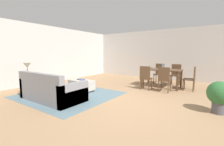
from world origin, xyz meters
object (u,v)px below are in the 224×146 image
at_px(ottoman_table, 82,85).
at_px(dining_table, 162,71).
at_px(book_on_ottoman, 81,79).
at_px(side_table, 28,81).
at_px(dining_chair_head_east, 192,77).
at_px(potted_plant, 219,95).
at_px(table_lamp, 27,66).
at_px(couch, 51,91).
at_px(vase_centerpiece, 163,67).
at_px(dining_chair_near_right, 164,78).
at_px(dining_chair_far_left, 159,72).
at_px(dining_chair_far_right, 176,73).
at_px(dining_chair_near_left, 146,76).

xyz_separation_m(ottoman_table, dining_table, (2.25, 2.40, 0.42)).
bearing_deg(book_on_ottoman, side_table, -130.50).
bearing_deg(dining_chair_head_east, side_table, -141.20).
bearing_deg(potted_plant, table_lamp, -163.64).
height_order(couch, ottoman_table, couch).
relative_size(dining_chair_head_east, vase_centerpiece, 4.41).
distance_m(table_lamp, dining_chair_near_right, 4.83).
relative_size(ottoman_table, dining_chair_far_left, 1.02).
bearing_deg(dining_chair_head_east, dining_chair_far_right, 131.23).
height_order(ottoman_table, dining_chair_near_right, dining_chair_near_right).
bearing_deg(dining_chair_head_east, book_on_ottoman, -145.82).
distance_m(dining_chair_far_left, dining_chair_far_right, 0.74).
bearing_deg(dining_chair_near_right, side_table, -142.86).
height_order(dining_chair_near_left, dining_chair_far_right, same).
bearing_deg(dining_table, potted_plant, -46.92).
bearing_deg(couch, side_table, -179.21).
height_order(dining_chair_head_east, vase_centerpiece, vase_centerpiece).
relative_size(dining_chair_far_right, vase_centerpiece, 4.41).
height_order(vase_centerpiece, book_on_ottoman, vase_centerpiece).
height_order(table_lamp, book_on_ottoman, table_lamp).
distance_m(dining_chair_far_left, potted_plant, 3.76).
relative_size(dining_chair_near_left, book_on_ottoman, 3.54).
bearing_deg(dining_chair_near_left, ottoman_table, -140.38).
xyz_separation_m(table_lamp, dining_table, (3.49, 3.72, -0.32)).
bearing_deg(vase_centerpiece, dining_chair_far_left, 114.81).
relative_size(ottoman_table, vase_centerpiece, 4.48).
relative_size(table_lamp, vase_centerpiece, 2.52).
relative_size(side_table, dining_chair_near_right, 0.62).
bearing_deg(vase_centerpiece, potted_plant, -46.92).
xyz_separation_m(dining_chair_near_left, potted_plant, (2.34, -1.28, -0.07)).
height_order(ottoman_table, dining_chair_far_right, dining_chair_far_right).
height_order(dining_chair_near_right, book_on_ottoman, dining_chair_near_right).
bearing_deg(dining_chair_near_right, book_on_ottoman, -150.08).
height_order(dining_chair_head_east, potted_plant, dining_chair_head_east).
xyz_separation_m(side_table, book_on_ottoman, (1.17, 1.37, -0.02)).
distance_m(dining_chair_near_left, dining_chair_far_right, 1.83).
bearing_deg(dining_table, couch, -120.53).
bearing_deg(dining_chair_near_right, vase_centerpiece, 111.43).
relative_size(ottoman_table, dining_chair_far_right, 1.02).
distance_m(dining_chair_head_east, potted_plant, 2.27).
height_order(couch, dining_chair_near_left, dining_chair_near_left).
bearing_deg(couch, dining_chair_far_left, 68.03).
bearing_deg(dining_chair_near_left, side_table, -137.26).
bearing_deg(side_table, table_lamp, 165.96).
bearing_deg(dining_table, ottoman_table, -133.15).
bearing_deg(table_lamp, dining_chair_head_east, 38.80).
bearing_deg(dining_chair_far_right, couch, -119.43).
distance_m(couch, ottoman_table, 1.31).
bearing_deg(dining_chair_far_left, couch, -111.97).
height_order(ottoman_table, dining_chair_near_left, dining_chair_near_left).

